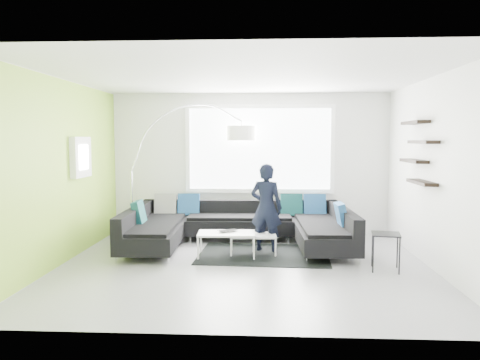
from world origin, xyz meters
The scene contains 9 objects.
ground centered at (0.00, 0.00, 0.00)m, with size 5.50×5.50×0.00m, color gray.
room_shell centered at (0.04, 0.21, 1.81)m, with size 5.54×5.04×2.82m.
sectional_sofa centered at (-0.14, 1.15, 0.36)m, with size 3.88×2.48×0.82m.
rug centered at (0.29, 0.69, 0.01)m, with size 2.10×1.53×0.01m, color black.
coffee_table centered at (-0.10, 0.64, 0.19)m, with size 1.19×0.69×0.39m, color silver.
arc_lamp centered at (-2.21, 1.82, 1.28)m, with size 2.38×0.69×2.56m, color silver, non-canonical shape.
side_table centered at (2.05, -0.14, 0.27)m, with size 0.39×0.39×0.54m, color black.
person centered at (0.33, 0.94, 0.74)m, with size 0.62×0.49×1.49m, color black.
laptop centered at (-0.27, 0.58, 0.40)m, with size 0.40×0.36×0.03m, color black.
Camera 1 is at (0.31, -6.86, 1.89)m, focal length 35.00 mm.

